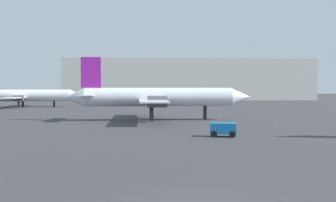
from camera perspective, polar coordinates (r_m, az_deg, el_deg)
The scene contains 4 objects.
airplane_on_taxiway at distance 55.71m, azimuth -1.67°, elevation 0.56°, with size 26.38×20.95×8.87m.
airplane_distant at distance 100.88m, azimuth -20.05°, elevation 0.76°, with size 27.34×22.44×9.31m.
baggage_cart at distance 37.37m, azimuth 7.98°, elevation -3.98°, with size 2.63×1.85×1.30m.
terminal_building at distance 153.88m, azimuth 3.03°, elevation 3.06°, with size 94.35×18.54×15.46m, color #B7B7B2.
Camera 1 is at (-2.25, -13.85, 4.56)m, focal length 42.25 mm.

